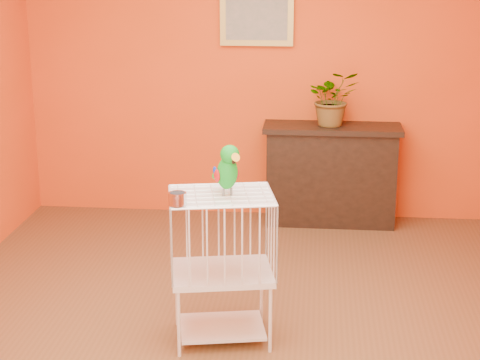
# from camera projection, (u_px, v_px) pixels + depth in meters

# --- Properties ---
(ground) EXTENTS (4.50, 4.50, 0.00)m
(ground) POSITION_uv_depth(u_px,v_px,m) (228.00, 324.00, 5.08)
(ground) COLOR brown
(ground) RESTS_ON ground
(room_shell) EXTENTS (4.50, 4.50, 4.50)m
(room_shell) POSITION_uv_depth(u_px,v_px,m) (227.00, 76.00, 4.64)
(room_shell) COLOR #E54B15
(room_shell) RESTS_ON ground
(console_cabinet) EXTENTS (1.16, 0.42, 0.86)m
(console_cabinet) POSITION_uv_depth(u_px,v_px,m) (331.00, 175.00, 6.86)
(console_cabinet) COLOR black
(console_cabinet) RESTS_ON ground
(potted_plant) EXTENTS (0.50, 0.54, 0.36)m
(potted_plant) POSITION_uv_depth(u_px,v_px,m) (333.00, 105.00, 6.67)
(potted_plant) COLOR #26722D
(potted_plant) RESTS_ON console_cabinet
(framed_picture) EXTENTS (0.62, 0.04, 0.50)m
(framed_picture) POSITION_uv_depth(u_px,v_px,m) (257.00, 16.00, 6.72)
(framed_picture) COLOR #AC903D
(framed_picture) RESTS_ON room_shell
(birdcage) EXTENTS (0.67, 0.57, 0.92)m
(birdcage) POSITION_uv_depth(u_px,v_px,m) (222.00, 265.00, 4.78)
(birdcage) COLOR silver
(birdcage) RESTS_ON ground
(feed_cup) EXTENTS (0.10, 0.10, 0.07)m
(feed_cup) POSITION_uv_depth(u_px,v_px,m) (178.00, 199.00, 4.44)
(feed_cup) COLOR silver
(feed_cup) RESTS_ON birdcage
(parrot) EXTENTS (0.20, 0.26, 0.31)m
(parrot) POSITION_uv_depth(u_px,v_px,m) (227.00, 169.00, 4.59)
(parrot) COLOR #59544C
(parrot) RESTS_ON birdcage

